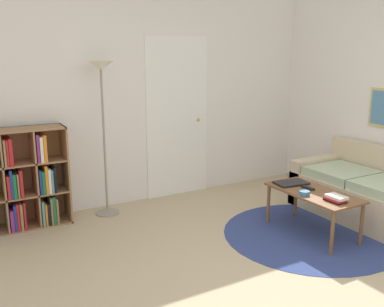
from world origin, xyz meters
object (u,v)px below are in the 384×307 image
object	(u,v)px
bookshelf	(17,182)
couch	(373,194)
floor_lamp	(102,88)
laptop	(291,183)
coffee_table	(313,196)
bowl	(304,193)

from	to	relation	value
bookshelf	couch	bearing A→B (deg)	-25.23
bookshelf	floor_lamp	distance (m)	1.32
couch	laptop	size ratio (longest dim) A/B	4.54
bookshelf	laptop	world-z (taller)	bookshelf
coffee_table	laptop	distance (m)	0.32
laptop	couch	bearing A→B (deg)	-18.87
floor_lamp	bowl	world-z (taller)	floor_lamp
bookshelf	coffee_table	world-z (taller)	bookshelf
floor_lamp	laptop	distance (m)	2.29
floor_lamp	laptop	bearing A→B (deg)	-37.92
couch	laptop	xyz separation A→B (m)	(-0.93, 0.32, 0.19)
floor_lamp	couch	size ratio (longest dim) A/B	1.05
floor_lamp	coffee_table	world-z (taller)	floor_lamp
floor_lamp	bookshelf	bearing A→B (deg)	176.32
couch	bowl	bearing A→B (deg)	-178.53
bookshelf	couch	size ratio (longest dim) A/B	0.64
bowl	couch	bearing A→B (deg)	1.47
floor_lamp	bowl	distance (m)	2.40
coffee_table	laptop	size ratio (longest dim) A/B	2.69
coffee_table	laptop	bearing A→B (deg)	92.90
couch	bowl	xyz separation A→B (m)	(-1.08, -0.03, 0.20)
floor_lamp	couch	xyz separation A→B (m)	(2.56, -1.59, -1.17)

